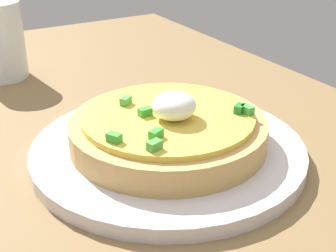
# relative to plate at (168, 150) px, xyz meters

# --- Properties ---
(dining_table) EXTENTS (1.15, 0.88, 0.02)m
(dining_table) POSITION_rel_plate_xyz_m (-0.01, 0.15, -0.02)
(dining_table) COLOR olive
(dining_table) RESTS_ON ground
(plate) EXTENTS (0.28, 0.28, 0.01)m
(plate) POSITION_rel_plate_xyz_m (0.00, 0.00, 0.00)
(plate) COLOR silver
(plate) RESTS_ON dining_table
(pizza) EXTENTS (0.20, 0.20, 0.06)m
(pizza) POSITION_rel_plate_xyz_m (-0.00, 0.00, 0.02)
(pizza) COLOR tan
(pizza) RESTS_ON plate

